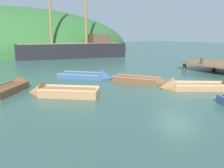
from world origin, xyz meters
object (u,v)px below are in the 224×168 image
object	(u,v)px
rowboat_far	(12,89)
buoy_red	(65,73)
rowboat_outer_left	(187,88)
sailing_ship	(73,52)
rowboat_outer_right	(59,93)
rowboat_near_dock	(143,82)
rowboat_portside	(91,77)

from	to	relation	value
rowboat_far	buoy_red	bearing A→B (deg)	-8.13
rowboat_outer_left	sailing_ship	bearing A→B (deg)	-60.75
rowboat_outer_right	rowboat_outer_left	bearing A→B (deg)	-160.71
rowboat_near_dock	rowboat_outer_left	bearing A→B (deg)	-8.25
rowboat_near_dock	buoy_red	xyz separation A→B (m)	(-2.34, 5.97, -0.11)
rowboat_portside	rowboat_outer_left	world-z (taller)	rowboat_portside
sailing_ship	rowboat_far	xyz separation A→B (m)	(-9.96, -14.05, -0.55)
sailing_ship	rowboat_near_dock	world-z (taller)	sailing_ship
rowboat_outer_left	rowboat_far	bearing A→B (deg)	3.92
rowboat_portside	buoy_red	xyz separation A→B (m)	(-0.59, 2.83, -0.09)
rowboat_near_dock	rowboat_far	distance (m)	7.13
rowboat_portside	rowboat_far	distance (m)	4.99
rowboat_near_dock	rowboat_outer_right	xyz separation A→B (m)	(-5.11, 0.15, 0.01)
sailing_ship	rowboat_portside	distance (m)	14.30
sailing_ship	rowboat_outer_left	xyz separation A→B (m)	(-2.34, -18.89, -0.57)
sailing_ship	rowboat_outer_right	xyz separation A→B (m)	(-8.38, -16.37, -0.53)
rowboat_near_dock	buoy_red	distance (m)	6.41
rowboat_near_dock	rowboat_outer_right	bearing A→B (deg)	-121.35
rowboat_outer_left	buoy_red	size ratio (longest dim) A/B	10.97
rowboat_portside	rowboat_near_dock	bearing A→B (deg)	-13.18
rowboat_outer_right	buoy_red	bearing A→B (deg)	-73.47
rowboat_portside	rowboat_outer_left	bearing A→B (deg)	-16.38
sailing_ship	rowboat_outer_right	distance (m)	18.39
rowboat_portside	sailing_ship	bearing A→B (deg)	117.07
sailing_ship	rowboat_near_dock	size ratio (longest dim) A/B	4.66
rowboat_near_dock	rowboat_outer_right	size ratio (longest dim) A/B	1.05
sailing_ship	rowboat_near_dock	bearing A→B (deg)	92.29
rowboat_far	rowboat_near_dock	bearing A→B (deg)	-67.19
rowboat_near_dock	rowboat_portside	distance (m)	3.59
sailing_ship	rowboat_portside	size ratio (longest dim) A/B	4.48
rowboat_portside	buoy_red	size ratio (longest dim) A/B	11.04
rowboat_portside	rowboat_outer_left	size ratio (longest dim) A/B	1.01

